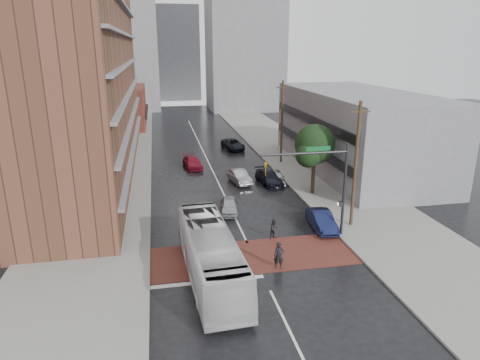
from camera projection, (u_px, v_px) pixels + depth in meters
name	position (u px, v px, depth m)	size (l,w,h in m)	color
ground	(255.00, 259.00, 29.01)	(160.00, 160.00, 0.00)	black
crosswalk	(253.00, 256.00, 29.47)	(14.00, 5.00, 0.02)	maroon
sidewalk_west	(112.00, 169.00, 50.30)	(9.00, 90.00, 0.15)	gray
sidewalk_east	(299.00, 159.00, 54.50)	(9.00, 90.00, 0.15)	gray
apartment_block	(75.00, 45.00, 44.75)	(10.00, 44.00, 28.00)	brown
storefront_west	(122.00, 107.00, 76.35)	(8.00, 16.00, 7.00)	brown
building_east	(356.00, 131.00, 49.41)	(11.00, 26.00, 9.00)	gray
distant_tower_west	(115.00, 36.00, 94.73)	(18.00, 16.00, 32.00)	gray
distant_tower_east	(244.00, 26.00, 93.63)	(16.00, 14.00, 36.00)	gray
distant_tower_center	(176.00, 54.00, 114.41)	(12.00, 10.00, 24.00)	gray
street_tree	(315.00, 147.00, 40.42)	(4.20, 4.10, 6.90)	#332319
signal_mast	(327.00, 177.00, 31.00)	(6.50, 0.30, 7.20)	#2D2D33
utility_pole_near	(356.00, 165.00, 32.83)	(1.60, 0.26, 10.00)	#473321
utility_pole_far	(282.00, 122.00, 51.56)	(1.60, 0.26, 10.00)	#473321
transit_bus	(211.00, 254.00, 26.22)	(2.72, 11.63, 3.24)	silver
pedestrian_a	(279.00, 256.00, 27.55)	(0.67, 0.44, 1.84)	black
pedestrian_b	(274.00, 229.00, 31.98)	(0.74, 0.57, 1.51)	black
car_travel_a	(229.00, 206.00, 36.97)	(1.52, 3.77, 1.28)	#B4B6BC
car_travel_b	(239.00, 177.00, 45.05)	(1.47, 4.20, 1.38)	#ABAFB3
car_travel_c	(192.00, 163.00, 50.72)	(1.80, 4.44, 1.29)	maroon
suv_travel	(233.00, 144.00, 59.94)	(2.33, 5.05, 1.40)	black
car_parked_near	(322.00, 220.00, 33.69)	(1.51, 4.32, 1.42)	#121940
car_parked_mid	(269.00, 178.00, 44.74)	(1.92, 4.73, 1.37)	black
car_parked_far	(276.00, 177.00, 44.88)	(1.59, 3.96, 1.35)	#AFB1B7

